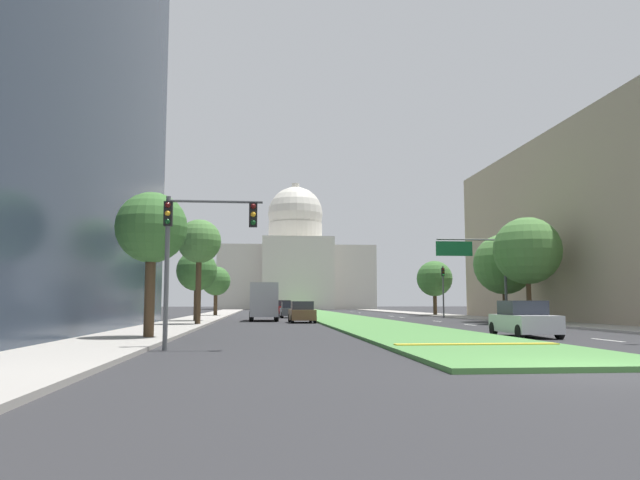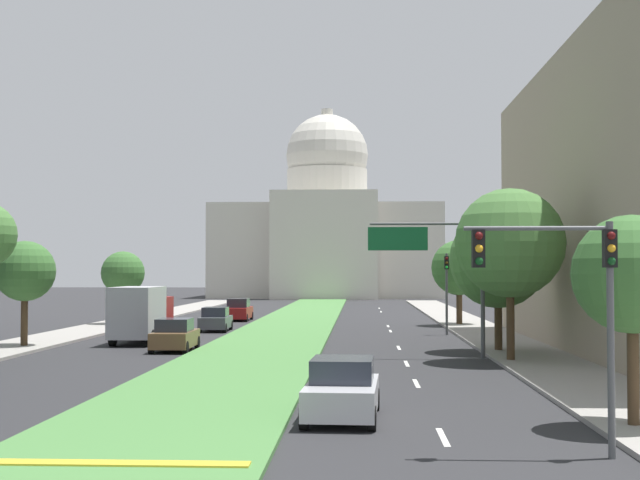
{
  "view_description": "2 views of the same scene",
  "coord_description": "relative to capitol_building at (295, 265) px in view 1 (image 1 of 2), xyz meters",
  "views": [
    {
      "loc": [
        -7.41,
        -13.23,
        1.61
      ],
      "look_at": [
        -2.97,
        33.35,
        6.45
      ],
      "focal_mm": 33.7,
      "sensor_mm": 36.0,
      "label": 1
    },
    {
      "loc": [
        5.14,
        -10.78,
        4.12
      ],
      "look_at": [
        2.92,
        37.46,
        5.79
      ],
      "focal_mm": 49.37,
      "sensor_mm": 36.0,
      "label": 2
    }
  ],
  "objects": [
    {
      "name": "ground_plane",
      "position": [
        0.0,
        -61.5,
        -10.09
      ],
      "size": [
        274.22,
        274.22,
        0.0
      ],
      "primitive_type": "plane",
      "color": "#2B2B2D"
    },
    {
      "name": "grass_median",
      "position": [
        0.0,
        -67.73,
        -10.02
      ],
      "size": [
        6.4,
        112.18,
        0.14
      ],
      "primitive_type": "cube",
      "color": "#4C8442",
      "rests_on": "ground_plane"
    },
    {
      "name": "median_curb_nose",
      "position": [
        0.0,
        -116.63,
        -9.93
      ],
      "size": [
        5.76,
        0.5,
        0.04
      ],
      "primitive_type": "cube",
      "color": "gold",
      "rests_on": "grass_median"
    },
    {
      "name": "lane_dashes_right",
      "position": [
        7.17,
        -78.52,
        -10.09
      ],
      "size": [
        0.16,
        76.23,
        0.01
      ],
      "color": "silver",
      "rests_on": "ground_plane"
    },
    {
      "name": "sidewalk_left",
      "position": [
        -13.14,
        -73.96,
        -10.02
      ],
      "size": [
        4.0,
        112.18,
        0.15
      ],
      "primitive_type": "cube",
      "color": "#9E9991",
      "rests_on": "ground_plane"
    },
    {
      "name": "sidewalk_right",
      "position": [
        13.14,
        -73.96,
        -10.02
      ],
      "size": [
        4.0,
        112.18,
        0.15
      ],
      "primitive_type": "cube",
      "color": "#9E9991",
      "rests_on": "ground_plane"
    },
    {
      "name": "midrise_block_right",
      "position": [
        23.28,
        -89.95,
        -2.46
      ],
      "size": [
        16.28,
        35.82,
        15.27
      ],
      "primitive_type": "cube",
      "color": "tan",
      "rests_on": "ground_plane"
    },
    {
      "name": "capitol_building",
      "position": [
        0.0,
        0.0,
        0.0
      ],
      "size": [
        34.47,
        22.68,
        29.11
      ],
      "color": "beige",
      "rests_on": "ground_plane"
    },
    {
      "name": "traffic_light_near_left",
      "position": [
        -9.79,
        -116.45,
        -6.3
      ],
      "size": [
        3.34,
        0.35,
        5.2
      ],
      "color": "#515456",
      "rests_on": "ground_plane"
    },
    {
      "name": "traffic_light_far_right",
      "position": [
        10.64,
        -78.16,
        -6.78
      ],
      "size": [
        0.28,
        0.35,
        5.2
      ],
      "color": "#515456",
      "rests_on": "ground_plane"
    },
    {
      "name": "overhead_guide_sign",
      "position": [
        8.83,
        -93.31,
        -5.45
      ],
      "size": [
        5.45,
        0.2,
        6.5
      ],
      "color": "#515456",
      "rests_on": "ground_plane"
    },
    {
      "name": "street_tree_left_near",
      "position": [
        -12.16,
        -111.03,
        -5.38
      ],
      "size": [
        3.03,
        3.03,
        6.3
      ],
      "color": "#4C3823",
      "rests_on": "ground_plane"
    },
    {
      "name": "street_tree_left_mid",
      "position": [
        -11.72,
        -96.08,
        -4.47
      ],
      "size": [
        2.95,
        2.95,
        7.18
      ],
      "color": "#4C3823",
      "rests_on": "ground_plane"
    },
    {
      "name": "street_tree_right_mid",
      "position": [
        11.81,
        -95.04,
        -4.76
      ],
      "size": [
        4.9,
        4.9,
        7.8
      ],
      "color": "#4C3823",
      "rests_on": "ground_plane"
    },
    {
      "name": "street_tree_left_far",
      "position": [
        -12.63,
        -88.8,
        -6.04
      ],
      "size": [
        3.21,
        3.21,
        5.69
      ],
      "color": "#4C3823",
      "rests_on": "ground_plane"
    },
    {
      "name": "street_tree_right_far",
      "position": [
        12.04,
        -90.16,
        -5.46
      ],
      "size": [
        4.87,
        4.87,
        7.08
      ],
      "color": "#4C3823",
      "rests_on": "ground_plane"
    },
    {
      "name": "street_tree_left_distant",
      "position": [
        -12.58,
        -69.75,
        -6.2
      ],
      "size": [
        3.22,
        3.22,
        5.54
      ],
      "color": "#4C3823",
      "rests_on": "ground_plane"
    },
    {
      "name": "street_tree_right_distant",
      "position": [
        12.47,
        -68.89,
        -5.8
      ],
      "size": [
        4.11,
        4.11,
        6.37
      ],
      "color": "#4C3823",
      "rests_on": "ground_plane"
    },
    {
      "name": "sedan_lead_stopped",
      "position": [
        4.63,
        -110.12,
        -9.31
      ],
      "size": [
        2.16,
        4.36,
        1.67
      ],
      "color": "#BCBCC1",
      "rests_on": "ground_plane"
    },
    {
      "name": "sedan_midblock",
      "position": [
        -4.34,
        -89.98,
        -9.31
      ],
      "size": [
        1.99,
        4.26,
        1.66
      ],
      "color": "brown",
      "rests_on": "ground_plane"
    },
    {
      "name": "sedan_distant",
      "position": [
        -4.65,
        -75.47,
        -9.33
      ],
      "size": [
        1.97,
        4.14,
        1.63
      ],
      "color": "#4C5156",
      "rests_on": "ground_plane"
    },
    {
      "name": "sedan_far_horizon",
      "position": [
        -4.81,
        -63.04,
        -9.25
      ],
      "size": [
        1.92,
        4.31,
        1.82
      ],
      "color": "maroon",
      "rests_on": "ground_plane"
    },
    {
      "name": "box_truck_delivery",
      "position": [
        -7.28,
        -85.3,
        -8.42
      ],
      "size": [
        2.4,
        6.4,
        3.2
      ],
      "color": "maroon",
      "rests_on": "ground_plane"
    }
  ]
}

